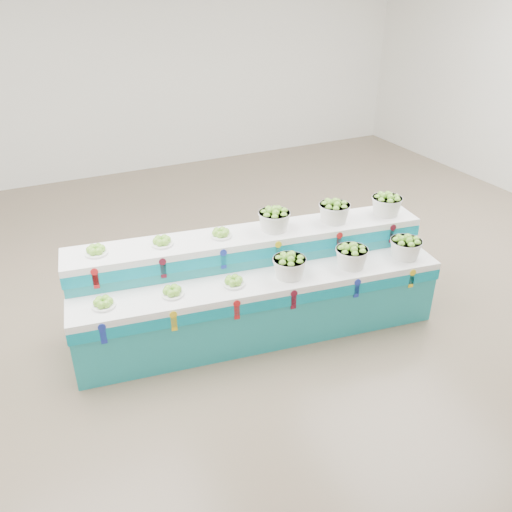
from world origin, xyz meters
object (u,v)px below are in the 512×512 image
object	(u,v)px
display_stand	(256,286)
basket_lower_left	(289,265)
basket_upper_right	(387,204)
plate_upper_mid	(162,241)

from	to	relation	value
display_stand	basket_lower_left	bearing A→B (deg)	-40.55
display_stand	basket_upper_right	distance (m)	1.72
basket_lower_left	plate_upper_mid	size ratio (longest dim) A/B	1.52
plate_upper_mid	basket_upper_right	distance (m)	2.48
basket_lower_left	basket_upper_right	bearing A→B (deg)	11.39
plate_upper_mid	basket_lower_left	bearing A→B (deg)	-29.86
basket_upper_right	display_stand	bearing A→B (deg)	-179.80
basket_lower_left	plate_upper_mid	xyz separation A→B (m)	(-1.09, 0.63, 0.23)
plate_upper_mid	basket_upper_right	bearing A→B (deg)	-8.16
basket_lower_left	basket_upper_right	distance (m)	1.42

